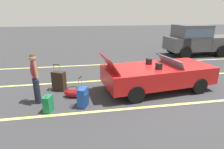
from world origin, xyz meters
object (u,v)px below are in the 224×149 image
(convertible_car, at_px, (162,74))
(suitcase_small_carryon, at_px, (48,104))
(suitcase_medium_bright, at_px, (83,97))
(traveler_person, at_px, (35,76))
(suitcase_large_black, at_px, (59,81))
(parked_pickup_truck_near, at_px, (197,39))
(duffel_bag, at_px, (73,93))

(convertible_car, distance_m, suitcase_small_carryon, 4.28)
(suitcase_medium_bright, relative_size, traveler_person, 0.60)
(suitcase_large_black, distance_m, parked_pickup_truck_near, 10.24)
(suitcase_medium_bright, xyz_separation_m, traveler_person, (-1.49, 0.57, 0.62))
(suitcase_medium_bright, xyz_separation_m, parked_pickup_truck_near, (8.09, 6.44, 0.79))
(duffel_bag, distance_m, parked_pickup_truck_near, 10.21)
(convertible_car, bearing_deg, duffel_bag, 175.87)
(convertible_car, distance_m, parked_pickup_truck_near, 7.45)
(duffel_bag, distance_m, traveler_person, 1.39)
(convertible_car, height_order, suitcase_small_carryon, convertible_car)
(convertible_car, xyz_separation_m, traveler_person, (-4.55, -0.39, 0.34))
(convertible_car, distance_m, suitcase_large_black, 3.98)
(suitcase_small_carryon, height_order, traveler_person, traveler_person)
(duffel_bag, xyz_separation_m, traveler_person, (-1.14, -0.20, 0.77))
(suitcase_medium_bright, xyz_separation_m, suitcase_small_carryon, (-1.05, -0.14, -0.06))
(duffel_bag, height_order, parked_pickup_truck_near, parked_pickup_truck_near)
(suitcase_medium_bright, distance_m, parked_pickup_truck_near, 10.37)
(suitcase_large_black, height_order, suitcase_medium_bright, suitcase_large_black)
(suitcase_large_black, xyz_separation_m, suitcase_medium_bright, (0.86, -1.51, -0.06))
(suitcase_large_black, bearing_deg, parked_pickup_truck_near, -34.82)
(suitcase_small_carryon, relative_size, parked_pickup_truck_near, 0.15)
(traveler_person, height_order, parked_pickup_truck_near, parked_pickup_truck_near)
(suitcase_small_carryon, bearing_deg, traveler_person, -41.53)
(suitcase_medium_bright, distance_m, duffel_bag, 0.85)
(convertible_car, distance_m, suitcase_medium_bright, 3.23)
(convertible_car, height_order, suitcase_large_black, convertible_car)
(suitcase_medium_bright, height_order, duffel_bag, suitcase_medium_bright)
(traveler_person, distance_m, parked_pickup_truck_near, 11.23)
(suitcase_small_carryon, height_order, parked_pickup_truck_near, parked_pickup_truck_near)
(suitcase_large_black, xyz_separation_m, suitcase_small_carryon, (-0.19, -1.65, -0.12))
(traveler_person, bearing_deg, suitcase_medium_bright, -48.66)
(duffel_bag, relative_size, traveler_person, 0.43)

